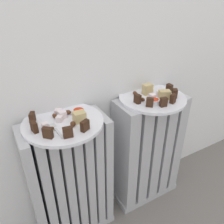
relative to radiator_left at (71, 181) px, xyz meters
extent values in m
cube|color=#B2B2B7|center=(0.00, 0.00, -0.26)|extent=(0.33, 0.15, 0.03)
cube|color=#B2B2B7|center=(-0.15, 0.00, 0.02)|extent=(0.03, 0.15, 0.53)
cube|color=#B2B2B7|center=(-0.10, 0.00, 0.02)|extent=(0.03, 0.15, 0.53)
cube|color=#B2B2B7|center=(-0.06, 0.00, 0.02)|extent=(0.03, 0.15, 0.53)
cube|color=#B2B2B7|center=(-0.02, 0.00, 0.02)|extent=(0.03, 0.15, 0.53)
cube|color=#B2B2B7|center=(0.02, 0.00, 0.02)|extent=(0.03, 0.15, 0.53)
cube|color=#B2B2B7|center=(0.06, 0.00, 0.02)|extent=(0.03, 0.15, 0.53)
cube|color=#B2B2B7|center=(0.10, 0.00, 0.02)|extent=(0.03, 0.15, 0.53)
cube|color=#B2B2B7|center=(0.15, 0.00, 0.02)|extent=(0.03, 0.15, 0.53)
cube|color=#B2B2B7|center=(0.40, 0.00, -0.26)|extent=(0.33, 0.15, 0.03)
cube|color=#B2B2B7|center=(0.26, 0.00, 0.02)|extent=(0.05, 0.15, 0.53)
cube|color=#B2B2B7|center=(0.33, 0.00, 0.02)|extent=(0.05, 0.15, 0.53)
cube|color=#B2B2B7|center=(0.40, 0.00, 0.02)|extent=(0.05, 0.15, 0.53)
cube|color=#B2B2B7|center=(0.46, 0.00, 0.02)|extent=(0.05, 0.15, 0.53)
cube|color=#B2B2B7|center=(0.53, 0.00, 0.02)|extent=(0.05, 0.15, 0.53)
cylinder|color=white|center=(0.00, 0.00, 0.29)|extent=(0.29, 0.29, 0.01)
cylinder|color=white|center=(0.40, 0.00, 0.29)|extent=(0.29, 0.29, 0.01)
cube|color=#382114|center=(-0.09, 0.04, 0.32)|extent=(0.03, 0.03, 0.04)
cube|color=#382114|center=(-0.10, -0.02, 0.32)|extent=(0.02, 0.03, 0.04)
cube|color=#382114|center=(-0.07, -0.07, 0.32)|extent=(0.03, 0.03, 0.04)
cube|color=#382114|center=(-0.02, -0.10, 0.32)|extent=(0.03, 0.02, 0.04)
cube|color=#382114|center=(0.04, -0.09, 0.32)|extent=(0.03, 0.03, 0.04)
cube|color=tan|center=(0.05, -0.03, 0.32)|extent=(0.04, 0.03, 0.04)
cube|color=white|center=(0.01, 0.02, 0.31)|extent=(0.03, 0.03, 0.03)
cube|color=white|center=(-0.01, 0.00, 0.31)|extent=(0.03, 0.03, 0.02)
cube|color=white|center=(0.00, 0.05, 0.31)|extent=(0.03, 0.03, 0.02)
cube|color=white|center=(-0.07, -0.01, 0.31)|extent=(0.02, 0.02, 0.02)
ellipsoid|color=#4C2814|center=(0.03, 0.04, 0.30)|extent=(0.03, 0.03, 0.01)
ellipsoid|color=#4C2814|center=(0.02, -0.05, 0.31)|extent=(0.02, 0.03, 0.02)
ellipsoid|color=#4C2814|center=(-0.06, -0.04, 0.31)|extent=(0.03, 0.02, 0.02)
ellipsoid|color=#4C2814|center=(-0.02, 0.04, 0.30)|extent=(0.02, 0.02, 0.01)
cylinder|color=white|center=(0.07, 0.01, 0.31)|extent=(0.05, 0.05, 0.02)
cylinder|color=red|center=(0.07, 0.01, 0.31)|extent=(0.04, 0.04, 0.01)
cube|color=#382114|center=(0.31, -0.02, 0.32)|extent=(0.02, 0.03, 0.04)
cube|color=#382114|center=(0.33, -0.06, 0.32)|extent=(0.03, 0.03, 0.04)
cube|color=#382114|center=(0.38, -0.09, 0.32)|extent=(0.03, 0.02, 0.04)
cube|color=#382114|center=(0.43, -0.09, 0.32)|extent=(0.03, 0.03, 0.04)
cube|color=#382114|center=(0.47, -0.05, 0.32)|extent=(0.03, 0.03, 0.04)
cube|color=#382114|center=(0.49, 0.00, 0.32)|extent=(0.02, 0.03, 0.04)
cube|color=tan|center=(0.42, -0.04, 0.32)|extent=(0.05, 0.05, 0.04)
cube|color=tan|center=(0.39, 0.03, 0.32)|extent=(0.04, 0.03, 0.04)
cube|color=white|center=(0.43, -0.01, 0.31)|extent=(0.03, 0.03, 0.02)
cube|color=white|center=(0.38, -0.02, 0.31)|extent=(0.03, 0.03, 0.02)
ellipsoid|color=#4C2814|center=(0.41, 0.06, 0.31)|extent=(0.03, 0.03, 0.02)
ellipsoid|color=#4C2814|center=(0.34, 0.05, 0.30)|extent=(0.03, 0.03, 0.02)
ellipsoid|color=#4C2814|center=(0.45, 0.00, 0.30)|extent=(0.03, 0.03, 0.01)
ellipsoid|color=#4C2814|center=(0.33, -0.01, 0.30)|extent=(0.02, 0.03, 0.02)
cylinder|color=white|center=(0.36, -0.05, 0.31)|extent=(0.04, 0.04, 0.02)
cylinder|color=red|center=(0.36, -0.05, 0.31)|extent=(0.04, 0.04, 0.01)
cube|color=silver|center=(-0.04, -0.07, 0.30)|extent=(0.01, 0.07, 0.00)
cube|color=silver|center=(-0.04, -0.01, 0.30)|extent=(0.02, 0.02, 0.00)
camera|label=1|loc=(-0.18, -0.67, 0.72)|focal=36.39mm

